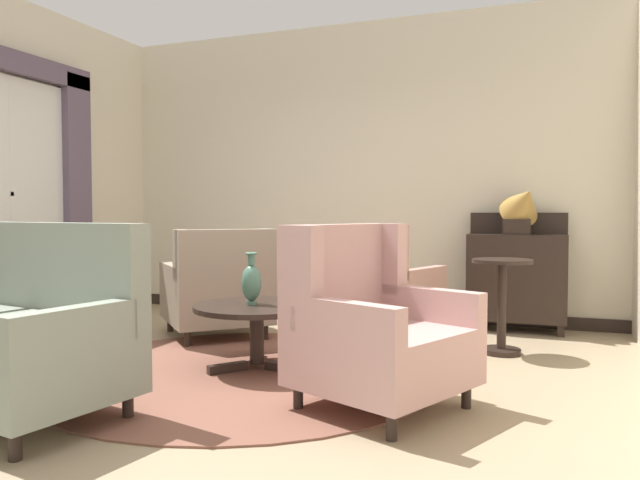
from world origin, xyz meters
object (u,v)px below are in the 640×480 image
armchair_near_window (372,330)px  side_table (502,297)px  armchair_foreground_right (375,294)px  coffee_table (257,316)px  armchair_near_sideboard (218,291)px  sideboard (517,276)px  gramophone (523,206)px  settee (0,334)px  porcelain_vase (251,282)px

armchair_near_window → side_table: armchair_near_window is taller
armchair_foreground_right → side_table: size_ratio=1.47×
coffee_table → armchair_near_sideboard: armchair_near_sideboard is taller
armchair_near_window → sideboard: size_ratio=1.00×
armchair_near_window → coffee_table: bearing=86.5°
coffee_table → side_table: bearing=35.5°
armchair_near_sideboard → gramophone: 2.83m
coffee_table → armchair_near_sideboard: size_ratio=0.71×
gramophone → armchair_near_window: bearing=-105.3°
armchair_near_window → armchair_foreground_right: armchair_near_window is taller
settee → side_table: settee is taller
gramophone → settee: bearing=-128.1°
armchair_foreground_right → gramophone: gramophone is taller
coffee_table → porcelain_vase: 0.24m
coffee_table → sideboard: bearing=52.5°
armchair_near_window → armchair_foreground_right: 1.61m
porcelain_vase → gramophone: gramophone is taller
armchair_foreground_right → armchair_near_sideboard: bearing=26.3°
porcelain_vase → armchair_near_window: armchair_near_window is taller
porcelain_vase → armchair_near_sideboard: (-0.77, 0.87, -0.20)m
porcelain_vase → gramophone: (1.70, 2.02, 0.54)m
armchair_near_sideboard → gramophone: (2.47, 1.15, 0.75)m
armchair_near_window → armchair_near_sideboard: armchair_near_window is taller
armchair_near_window → armchair_foreground_right: size_ratio=1.01×
coffee_table → armchair_near_window: 1.10m
armchair_near_sideboard → coffee_table: bearing=88.3°
side_table → armchair_foreground_right: bearing=-176.8°
armchair_near_sideboard → side_table: 2.38m
armchair_foreground_right → armchair_near_sideboard: armchair_foreground_right is taller
side_table → sideboard: size_ratio=0.67×
settee → armchair_foreground_right: (1.48, 2.35, 0.00)m
armchair_near_window → gramophone: (0.69, 2.51, 0.72)m
settee → sideboard: bearing=63.1°
armchair_near_window → side_table: size_ratio=1.49×
settee → armchair_near_sideboard: settee is taller
settee → coffee_table: bearing=64.2°
side_table → armchair_near_window: bearing=-109.9°
porcelain_vase → side_table: size_ratio=0.49×
coffee_table → settee: settee is taller
coffee_table → settee: bearing=-125.7°
armchair_near_sideboard → sideboard: size_ratio=1.12×
armchair_near_sideboard → gramophone: size_ratio=2.18×
settee → sideboard: (2.54, 3.40, 0.09)m
armchair_near_sideboard → settee: bearing=42.0°
sideboard → armchair_near_window: bearing=-103.8°
porcelain_vase → gramophone: size_ratio=0.64×
sideboard → gramophone: size_ratio=1.94×
settee → armchair_near_window: size_ratio=1.60×
armchair_foreground_right → coffee_table: bearing=80.6°
settee → side_table: size_ratio=2.37×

